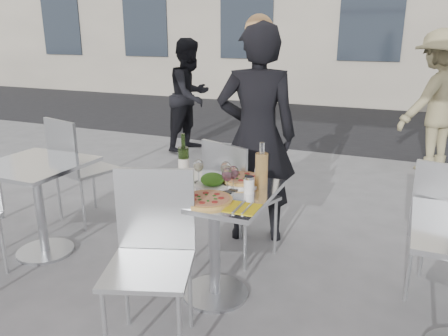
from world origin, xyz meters
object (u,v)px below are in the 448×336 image
at_px(side_chair_lfar, 76,162).
at_px(chair_near, 152,245).
at_px(main_table, 215,221).
at_px(pedestrian_a, 190,96).
at_px(salad_plate, 212,181).
at_px(wineglass_white_b, 226,169).
at_px(napkin_left, 158,195).
at_px(napkin_right, 242,208).
at_px(chair_far, 234,191).
at_px(carafe, 262,169).
at_px(wine_bottle, 184,160).
at_px(pizza_near, 207,200).
at_px(side_table_left, 37,189).
at_px(woman_diner, 257,136).
at_px(pizza_far, 242,179).
at_px(wineglass_red_a, 227,176).
at_px(wineglass_red_b, 233,173).
at_px(wineglass_white_a, 199,166).
at_px(pedestrian_b, 437,102).
at_px(sugar_shaker, 249,185).

bearing_deg(side_chair_lfar, chair_near, 158.86).
height_order(main_table, pedestrian_a, pedestrian_a).
height_order(pedestrian_a, salad_plate, pedestrian_a).
height_order(wineglass_white_b, napkin_left, wineglass_white_b).
bearing_deg(napkin_right, salad_plate, 137.41).
bearing_deg(chair_far, napkin_right, 135.19).
bearing_deg(salad_plate, napkin_right, -41.21).
xyz_separation_m(carafe, wineglass_white_b, (-0.22, -0.05, -0.01)).
distance_m(wine_bottle, napkin_right, 0.71).
distance_m(side_chair_lfar, pizza_near, 1.87).
height_order(side_table_left, woman_diner, woman_diner).
bearing_deg(main_table, woman_diner, 93.48).
height_order(side_table_left, pizza_near, pizza_near).
xyz_separation_m(side_table_left, chair_far, (1.42, 0.52, 0.02)).
height_order(pizza_far, wine_bottle, wine_bottle).
distance_m(main_table, napkin_left, 0.41).
xyz_separation_m(woman_diner, wineglass_red_a, (0.15, -0.96, -0.03)).
bearing_deg(pedestrian_a, carafe, -135.20).
distance_m(chair_far, carafe, 0.57).
height_order(chair_near, napkin_left, chair_near).
distance_m(pedestrian_a, wineglass_white_b, 3.83).
relative_size(pizza_far, carafe, 1.09).
height_order(wine_bottle, wineglass_white_b, wine_bottle).
distance_m(chair_far, wine_bottle, 0.52).
height_order(side_chair_lfar, pedestrian_a, pedestrian_a).
bearing_deg(wineglass_red_b, pizza_near, -106.03).
bearing_deg(wineglass_white_a, pizza_near, -55.47).
relative_size(main_table, napkin_right, 3.74).
relative_size(pizza_near, wineglass_red_b, 1.90).
relative_size(wineglass_white_b, napkin_left, 0.79).
xyz_separation_m(main_table, pizza_near, (0.04, -0.20, 0.22)).
distance_m(chair_far, wineglass_white_a, 0.53).
height_order(wine_bottle, napkin_right, wine_bottle).
bearing_deg(woman_diner, pedestrian_b, -137.32).
distance_m(side_chair_lfar, wineglass_white_a, 1.60).
bearing_deg(wineglass_red_a, wineglass_white_b, 116.95).
relative_size(pizza_far, wineglass_white_a, 2.00).
xyz_separation_m(pedestrian_b, pizza_near, (-1.31, -3.91, -0.12)).
bearing_deg(carafe, pedestrian_b, 72.79).
bearing_deg(wineglass_white_b, napkin_left, -131.15).
bearing_deg(wineglass_white_a, carafe, 10.91).
bearing_deg(chair_near, pedestrian_a, 95.07).
height_order(chair_far, wine_bottle, wine_bottle).
bearing_deg(main_table, sugar_shaker, 7.58).
xyz_separation_m(wine_bottle, wineglass_red_b, (0.42, -0.14, -0.00)).
bearing_deg(wineglass_white_b, wineglass_white_a, -172.79).
relative_size(wineglass_white_a, napkin_left, 0.79).
bearing_deg(wineglass_red_a, chair_near, -115.38).
distance_m(side_table_left, chair_near, 1.45).
relative_size(side_chair_lfar, salad_plate, 4.46).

